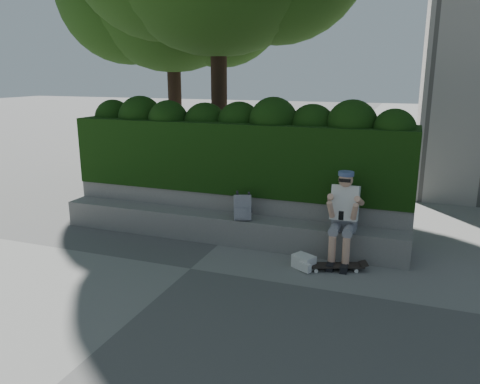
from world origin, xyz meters
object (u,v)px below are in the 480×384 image
at_px(skateboard, 335,266).
at_px(backpack_ground, 304,262).
at_px(person, 344,213).
at_px(backpack_plaid, 242,207).

xyz_separation_m(skateboard, backpack_ground, (-0.44, -0.08, 0.03)).
distance_m(skateboard, backpack_ground, 0.45).
xyz_separation_m(person, skateboard, (-0.03, -0.39, -0.68)).
relative_size(skateboard, backpack_plaid, 2.05).
xyz_separation_m(person, backpack_plaid, (-1.63, 0.08, -0.10)).
bearing_deg(person, backpack_ground, -135.15).
distance_m(person, backpack_plaid, 1.63).
distance_m(person, backpack_ground, 0.94).
height_order(person, backpack_plaid, person).
bearing_deg(backpack_ground, person, 73.43).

